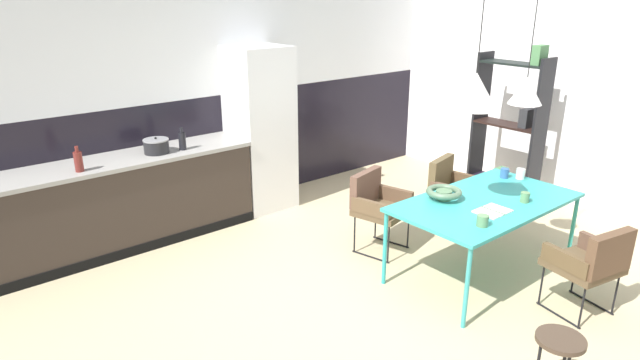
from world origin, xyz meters
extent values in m
plane|color=tan|center=(0.00, 0.00, 0.00)|extent=(8.53, 8.53, 0.00)
cube|color=black|center=(0.00, 2.78, 0.67)|extent=(6.56, 0.12, 1.34)
cube|color=white|center=(0.00, 2.78, 2.00)|extent=(6.56, 0.12, 1.34)
cube|color=white|center=(3.22, 0.00, 1.34)|extent=(0.12, 5.69, 2.67)
cube|color=#352B24|center=(-1.60, 2.42, 0.44)|extent=(3.06, 0.60, 0.87)
cube|color=gray|center=(-1.60, 2.42, 0.89)|extent=(3.09, 0.63, 0.04)
cube|color=black|center=(-1.60, 2.12, 0.05)|extent=(3.06, 0.01, 0.10)
cube|color=silver|center=(0.27, 2.42, 0.94)|extent=(0.64, 0.60, 1.88)
cube|color=teal|center=(0.88, -0.23, 0.71)|extent=(1.70, 0.94, 0.03)
cylinder|color=teal|center=(0.07, 0.20, 0.35)|extent=(0.04, 0.04, 0.69)
cylinder|color=teal|center=(1.69, 0.20, 0.35)|extent=(0.04, 0.04, 0.69)
cylinder|color=teal|center=(0.07, -0.66, 0.35)|extent=(0.04, 0.04, 0.69)
cylinder|color=teal|center=(1.69, -0.66, 0.35)|extent=(0.04, 0.04, 0.69)
cube|color=brown|center=(0.52, 0.67, 0.43)|extent=(0.58, 0.56, 0.06)
cube|color=brown|center=(0.47, 0.86, 0.63)|extent=(0.46, 0.19, 0.34)
cube|color=brown|center=(0.73, 0.72, 0.53)|extent=(0.15, 0.41, 0.14)
cube|color=brown|center=(0.30, 0.61, 0.53)|extent=(0.15, 0.41, 0.14)
cylinder|color=black|center=(0.76, 0.53, 0.20)|extent=(0.02, 0.02, 0.40)
cylinder|color=black|center=(0.37, 0.44, 0.20)|extent=(0.02, 0.02, 0.40)
cylinder|color=black|center=(0.66, 0.90, 0.20)|extent=(0.02, 0.02, 0.40)
cylinder|color=black|center=(0.28, 0.80, 0.20)|extent=(0.02, 0.02, 0.40)
cylinder|color=black|center=(0.71, 0.72, 0.01)|extent=(0.12, 0.41, 0.02)
cylinder|color=black|center=(0.32, 0.62, 0.01)|extent=(0.12, 0.41, 0.02)
cube|color=brown|center=(0.98, -1.09, 0.40)|extent=(0.56, 0.55, 0.06)
cube|color=brown|center=(0.94, -1.28, 0.60)|extent=(0.46, 0.17, 0.33)
cube|color=brown|center=(0.77, -1.04, 0.50)|extent=(0.13, 0.42, 0.14)
cube|color=brown|center=(1.20, -1.13, 0.50)|extent=(0.13, 0.42, 0.14)
cylinder|color=black|center=(0.82, -0.86, 0.19)|extent=(0.02, 0.02, 0.37)
cylinder|color=black|center=(1.22, -0.94, 0.19)|extent=(0.02, 0.02, 0.37)
cylinder|color=black|center=(0.75, -1.23, 0.19)|extent=(0.02, 0.02, 0.37)
cylinder|color=black|center=(1.14, -1.31, 0.19)|extent=(0.02, 0.02, 0.37)
cylinder|color=black|center=(0.79, -1.05, 0.01)|extent=(0.10, 0.41, 0.02)
cylinder|color=black|center=(1.18, -1.13, 0.01)|extent=(0.10, 0.41, 0.02)
cube|color=brown|center=(1.51, 0.53, 0.40)|extent=(0.58, 0.56, 0.06)
cube|color=brown|center=(1.46, 0.72, 0.60)|extent=(0.46, 0.19, 0.34)
cube|color=brown|center=(1.72, 0.58, 0.50)|extent=(0.15, 0.41, 0.14)
cube|color=brown|center=(1.30, 0.48, 0.50)|extent=(0.15, 0.41, 0.14)
cylinder|color=black|center=(1.75, 0.39, 0.18)|extent=(0.02, 0.02, 0.37)
cylinder|color=black|center=(1.36, 0.30, 0.18)|extent=(0.02, 0.02, 0.37)
cylinder|color=black|center=(1.66, 0.76, 0.18)|extent=(0.02, 0.02, 0.37)
cylinder|color=black|center=(1.27, 0.67, 0.18)|extent=(0.02, 0.02, 0.37)
cylinder|color=black|center=(1.70, 0.58, 0.01)|extent=(0.11, 0.41, 0.02)
cylinder|color=black|center=(1.32, 0.48, 0.01)|extent=(0.11, 0.41, 0.02)
cylinder|color=#4C704C|center=(0.62, 0.03, 0.76)|extent=(0.14, 0.14, 0.08)
torus|color=#4E694E|center=(0.62, 0.03, 0.79)|extent=(0.31, 0.31, 0.06)
cube|color=white|center=(0.63, -0.41, 0.73)|extent=(0.14, 0.22, 0.01)
cube|color=white|center=(0.77, -0.41, 0.73)|extent=(0.14, 0.22, 0.01)
cube|color=#4C7F4C|center=(0.70, -0.41, 0.74)|extent=(0.01, 0.22, 0.00)
cylinder|color=#5B8456|center=(0.39, -0.53, 0.77)|extent=(0.09, 0.09, 0.09)
torus|color=#5B8456|center=(0.45, -0.53, 0.77)|extent=(0.06, 0.01, 0.06)
cylinder|color=#5B8456|center=(1.10, -0.46, 0.77)|extent=(0.08, 0.08, 0.09)
torus|color=#5B8456|center=(1.15, -0.46, 0.77)|extent=(0.06, 0.01, 0.06)
cylinder|color=white|center=(1.63, -0.10, 0.77)|extent=(0.08, 0.08, 0.10)
torus|color=white|center=(1.68, -0.10, 0.78)|extent=(0.07, 0.01, 0.07)
cylinder|color=#335B93|center=(1.53, 0.02, 0.77)|extent=(0.08, 0.08, 0.09)
torus|color=#335B93|center=(1.59, 0.02, 0.77)|extent=(0.07, 0.01, 0.07)
cylinder|color=black|center=(-1.01, 2.37, 0.98)|extent=(0.25, 0.25, 0.13)
cylinder|color=gray|center=(-1.01, 2.37, 1.05)|extent=(0.25, 0.25, 0.01)
sphere|color=black|center=(-1.01, 2.37, 1.07)|extent=(0.02, 0.02, 0.02)
cylinder|color=maroon|center=(-1.79, 2.26, 1.00)|extent=(0.08, 0.08, 0.18)
cylinder|color=maroon|center=(-1.79, 2.26, 1.12)|extent=(0.03, 0.03, 0.05)
cylinder|color=black|center=(-0.75, 2.31, 1.00)|extent=(0.07, 0.07, 0.18)
cylinder|color=black|center=(-0.75, 2.31, 1.12)|extent=(0.03, 0.03, 0.05)
cylinder|color=#423326|center=(-0.18, -1.51, 0.48)|extent=(0.29, 0.29, 0.03)
cube|color=black|center=(2.61, 1.07, 0.89)|extent=(0.30, 0.03, 1.78)
cube|color=black|center=(2.61, 0.28, 0.89)|extent=(0.30, 0.03, 1.78)
cube|color=black|center=(2.61, 0.68, 0.25)|extent=(0.30, 0.77, 0.02)
cube|color=#4C7F4C|center=(2.61, 0.71, 0.34)|extent=(0.18, 0.10, 0.16)
cube|color=black|center=(2.61, 0.68, 0.96)|extent=(0.30, 0.77, 0.02)
cube|color=#262628|center=(2.61, 0.46, 1.08)|extent=(0.18, 0.10, 0.22)
cube|color=black|center=(2.61, 0.68, 1.68)|extent=(0.30, 0.77, 0.02)
cube|color=#4C7F4C|center=(2.61, 0.40, 1.79)|extent=(0.18, 0.10, 0.21)
cylinder|color=black|center=(0.54, -0.24, 2.25)|extent=(0.01, 0.01, 0.76)
cone|color=silver|center=(0.54, -0.24, 1.72)|extent=(0.36, 0.36, 0.29)
cylinder|color=black|center=(1.22, -0.28, 2.20)|extent=(0.01, 0.01, 0.85)
cone|color=silver|center=(1.22, -0.28, 1.66)|extent=(0.28, 0.28, 0.23)
camera|label=1|loc=(-3.03, -2.69, 2.47)|focal=30.19mm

